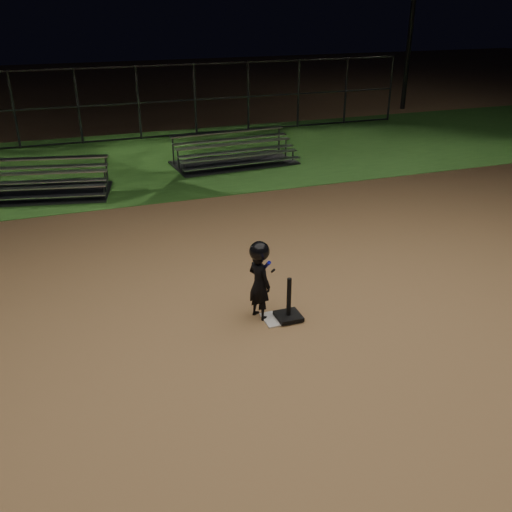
{
  "coord_description": "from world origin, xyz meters",
  "views": [
    {
      "loc": [
        -2.88,
        -7.03,
        4.58
      ],
      "look_at": [
        0.0,
        1.0,
        0.65
      ],
      "focal_mm": 39.59,
      "sensor_mm": 36.0,
      "label": 1
    }
  ],
  "objects_px": {
    "batting_tee": "(289,311)",
    "bleacher_left": "(39,189)",
    "home_plate": "(278,318)",
    "child_batter": "(259,278)",
    "bleacher_right": "(234,158)"
  },
  "relations": [
    {
      "from": "child_batter",
      "to": "bleacher_left",
      "type": "bearing_deg",
      "value": -0.9
    },
    {
      "from": "home_plate",
      "to": "child_batter",
      "type": "distance_m",
      "value": 0.73
    },
    {
      "from": "batting_tee",
      "to": "bleacher_left",
      "type": "relative_size",
      "value": 0.19
    },
    {
      "from": "home_plate",
      "to": "batting_tee",
      "type": "distance_m",
      "value": 0.21
    },
    {
      "from": "batting_tee",
      "to": "child_batter",
      "type": "bearing_deg",
      "value": 150.69
    },
    {
      "from": "batting_tee",
      "to": "bleacher_right",
      "type": "relative_size",
      "value": 0.19
    },
    {
      "from": "child_batter",
      "to": "bleacher_left",
      "type": "xyz_separation_m",
      "value": [
        -3.2,
        7.44,
        -0.51
      ]
    },
    {
      "from": "home_plate",
      "to": "bleacher_right",
      "type": "bearing_deg",
      "value": 76.54
    },
    {
      "from": "child_batter",
      "to": "home_plate",
      "type": "bearing_deg",
      "value": -148.15
    },
    {
      "from": "child_batter",
      "to": "bleacher_right",
      "type": "bearing_deg",
      "value": -39.4
    },
    {
      "from": "batting_tee",
      "to": "bleacher_left",
      "type": "distance_m",
      "value": 8.47
    },
    {
      "from": "batting_tee",
      "to": "bleacher_left",
      "type": "bearing_deg",
      "value": 115.16
    },
    {
      "from": "home_plate",
      "to": "child_batter",
      "type": "xyz_separation_m",
      "value": [
        -0.24,
        0.16,
        0.67
      ]
    },
    {
      "from": "home_plate",
      "to": "bleacher_right",
      "type": "distance_m",
      "value": 9.01
    },
    {
      "from": "bleacher_right",
      "to": "bleacher_left",
      "type": "bearing_deg",
      "value": -171.95
    }
  ]
}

